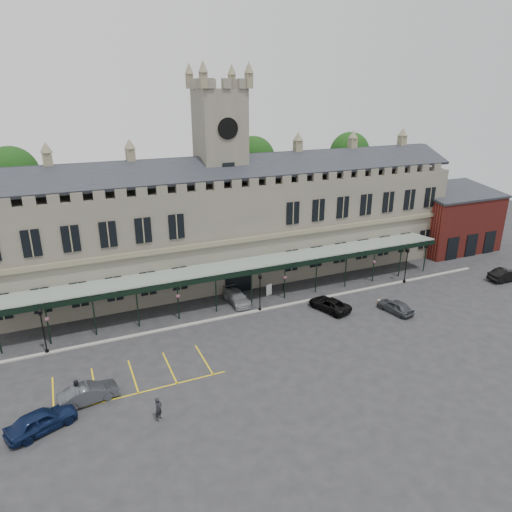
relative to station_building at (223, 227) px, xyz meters
name	(u,v)px	position (x,y,z in m)	size (l,w,h in m)	color
ground	(282,335)	(0.00, -15.91, -6.47)	(140.00, 140.00, 0.00)	#242426
station_building	(223,227)	(0.00, 0.00, 0.00)	(60.00, 10.36, 17.30)	#5B574C
clock_tower	(221,171)	(0.00, 0.09, 6.64)	(5.60, 5.60, 24.80)	#5B574C
canopy	(250,283)	(0.00, -8.45, -4.06)	(50.00, 4.10, 4.30)	#8C9E93
brick_annex	(452,220)	(34.00, -2.94, -2.31)	(12.40, 8.36, 9.23)	maroon
kerb	(258,311)	(0.00, -10.41, -6.41)	(60.00, 0.40, 0.12)	gray
parking_markings	(134,380)	(-14.00, -17.41, -6.47)	(16.00, 6.00, 0.01)	gold
tree_behind_left	(12,174)	(-22.00, 9.09, 6.35)	(6.00, 6.00, 16.00)	#332314
tree_behind_mid	(253,159)	(8.00, 9.09, 6.35)	(6.00, 6.00, 16.00)	#332314
tree_behind_right	(350,153)	(24.00, 9.09, 6.35)	(6.00, 6.00, 16.00)	#332314
lamp_post_left	(43,327)	(-20.33, -10.33, -3.83)	(0.42, 0.42, 4.46)	black
lamp_post_mid	(260,289)	(0.22, -10.41, -3.92)	(0.41, 0.41, 4.29)	black
lamp_post_right	(406,262)	(19.27, -10.59, -3.78)	(0.43, 0.43, 4.53)	black
traffic_cone	(379,301)	(12.75, -14.12, -6.14)	(0.42, 0.42, 0.66)	orange
sign_board	(269,290)	(2.79, -7.25, -5.83)	(0.75, 0.27, 1.31)	black
bollard_left	(228,296)	(-1.92, -6.54, -6.02)	(0.16, 0.16, 0.89)	black
bollard_right	(284,287)	(4.84, -6.84, -6.03)	(0.15, 0.15, 0.87)	black
car_left_a	(41,420)	(-20.70, -20.75, -5.68)	(1.85, 4.60, 1.57)	#0C1837
car_left_b	(89,393)	(-17.50, -18.82, -5.76)	(1.50, 4.30, 1.42)	#383B40
car_taxi	(237,297)	(-1.27, -7.65, -5.81)	(1.84, 4.53, 1.32)	#97999E
car_van	(329,304)	(7.00, -13.17, -5.81)	(2.17, 4.72, 1.31)	black
car_right_a	(395,306)	(13.00, -16.40, -5.79)	(1.60, 3.98, 1.36)	#383B40
car_right_b	(506,275)	(31.00, -15.11, -5.70)	(1.62, 4.65, 1.53)	black
person_a	(158,409)	(-13.20, -22.91, -5.58)	(0.65, 0.43, 1.78)	black
person_b	(77,391)	(-18.30, -18.56, -5.53)	(0.91, 0.71, 1.87)	black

